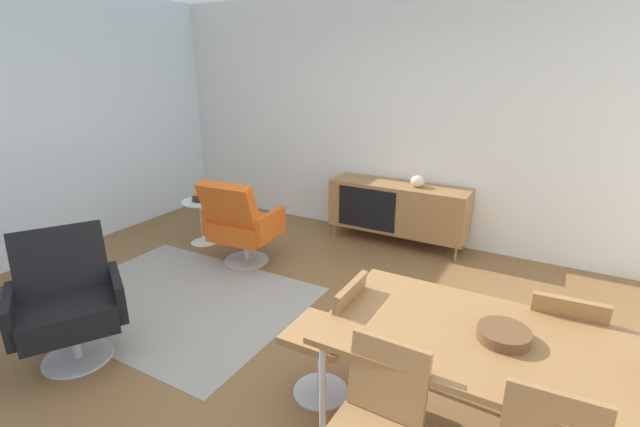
{
  "coord_description": "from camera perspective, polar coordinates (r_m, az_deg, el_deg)",
  "views": [
    {
      "loc": [
        1.72,
        -2.45,
        2.07
      ],
      "look_at": [
        -0.09,
        0.76,
        0.8
      ],
      "focal_mm": 25.04,
      "sensor_mm": 36.0,
      "label": 1
    }
  ],
  "objects": [
    {
      "name": "lounge_chair_red",
      "position": [
        4.71,
        -10.15,
        -1.13
      ],
      "size": [
        0.75,
        0.69,
        0.95
      ],
      "color": "#D85919",
      "rests_on": "ground_plane"
    },
    {
      "name": "armchair_black_shell",
      "position": [
        3.7,
        -29.63,
        -9.32
      ],
      "size": [
        0.88,
        0.89,
        0.95
      ],
      "color": "black",
      "rests_on": "ground_plane"
    },
    {
      "name": "dining_chair_near_window",
      "position": [
        2.85,
        1.2,
        -15.06
      ],
      "size": [
        0.43,
        0.4,
        0.86
      ],
      "color": "#9E7042",
      "rests_on": "ground_plane"
    },
    {
      "name": "wooden_bowl_on_table",
      "position": [
        2.48,
        22.43,
        -14.12
      ],
      "size": [
        0.26,
        0.26,
        0.06
      ],
      "primitive_type": "cylinder",
      "color": "brown",
      "rests_on": "dining_table"
    },
    {
      "name": "area_rug",
      "position": [
        4.33,
        -17.58,
        -10.43
      ],
      "size": [
        2.2,
        1.7,
        0.01
      ],
      "primitive_type": "cube",
      "color": "gray",
      "rests_on": "ground_plane"
    },
    {
      "name": "sideboard",
      "position": [
        5.28,
        9.87,
        0.76
      ],
      "size": [
        1.6,
        0.45,
        0.72
      ],
      "color": "olive",
      "rests_on": "ground_plane"
    },
    {
      "name": "fruit_bowl",
      "position": [
        5.36,
        -15.03,
        1.98
      ],
      "size": [
        0.2,
        0.2,
        0.11
      ],
      "color": "#262628",
      "rests_on": "side_table_round"
    },
    {
      "name": "magazine_stack",
      "position": [
        4.87,
        -33.81,
        -8.55
      ],
      "size": [
        0.32,
        0.4,
        0.16
      ],
      "color": "red",
      "rests_on": "ground_plane"
    },
    {
      "name": "wall_window_left",
      "position": [
        5.53,
        -34.38,
        8.83
      ],
      "size": [
        0.12,
        5.6,
        2.8
      ],
      "primitive_type": "cube",
      "color": "silver",
      "rests_on": "ground_plane"
    },
    {
      "name": "dining_chair_back_right",
      "position": [
        3.09,
        28.2,
        -14.61
      ],
      "size": [
        0.43,
        0.45,
        0.86
      ],
      "color": "#9E7042",
      "rests_on": "ground_plane"
    },
    {
      "name": "dining_table",
      "position": [
        2.51,
        20.16,
        -15.44
      ],
      "size": [
        1.6,
        0.9,
        0.74
      ],
      "color": "olive",
      "rests_on": "ground_plane"
    },
    {
      "name": "side_table_round",
      "position": [
        5.43,
        -14.81,
        -0.39
      ],
      "size": [
        0.44,
        0.44,
        0.52
      ],
      "color": "white",
      "rests_on": "ground_plane"
    },
    {
      "name": "ground_plane",
      "position": [
        3.64,
        -4.87,
        -15.71
      ],
      "size": [
        8.32,
        8.32,
        0.0
      ],
      "primitive_type": "plane",
      "color": "brown"
    },
    {
      "name": "vase_cobalt",
      "position": [
        5.12,
        12.37,
        4.06
      ],
      "size": [
        0.16,
        0.16,
        0.13
      ],
      "color": "beige",
      "rests_on": "sideboard"
    },
    {
      "name": "wall_back",
      "position": [
        5.38,
        10.68,
        11.57
      ],
      "size": [
        6.8,
        0.12,
        2.8
      ],
      "primitive_type": "cube",
      "color": "silver",
      "rests_on": "ground_plane"
    }
  ]
}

